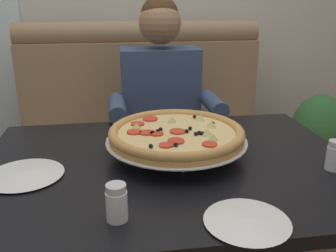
{
  "coord_description": "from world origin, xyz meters",
  "views": [
    {
      "loc": [
        -0.18,
        -1.12,
        1.26
      ],
      "look_at": [
        0.0,
        0.06,
        0.85
      ],
      "focal_mm": 39.54,
      "sensor_mm": 36.0,
      "label": 1
    }
  ],
  "objects_px": {
    "shaker_oregano": "(334,157)",
    "plate_near_left": "(25,173)",
    "diner_main": "(163,112)",
    "booth_bench": "(146,150)",
    "pizza": "(176,134)",
    "dining_table": "(170,184)",
    "plate_near_right": "(247,219)",
    "potted_plant": "(317,142)",
    "shaker_parmesan": "(117,205)"
  },
  "relations": [
    {
      "from": "shaker_oregano",
      "to": "plate_near_left",
      "type": "bearing_deg",
      "value": 174.2
    },
    {
      "from": "diner_main",
      "to": "shaker_oregano",
      "type": "distance_m",
      "value": 0.91
    },
    {
      "from": "booth_bench",
      "to": "pizza",
      "type": "relative_size",
      "value": 3.04
    },
    {
      "from": "booth_bench",
      "to": "diner_main",
      "type": "xyz_separation_m",
      "value": [
        0.07,
        -0.27,
        0.31
      ]
    },
    {
      "from": "dining_table",
      "to": "pizza",
      "type": "bearing_deg",
      "value": 56.92
    },
    {
      "from": "booth_bench",
      "to": "dining_table",
      "type": "xyz_separation_m",
      "value": [
        0.0,
        -0.93,
        0.25
      ]
    },
    {
      "from": "plate_near_right",
      "to": "potted_plant",
      "type": "xyz_separation_m",
      "value": [
        0.97,
        1.29,
        -0.36
      ]
    },
    {
      "from": "diner_main",
      "to": "plate_near_right",
      "type": "distance_m",
      "value": 1.05
    },
    {
      "from": "potted_plant",
      "to": "booth_bench",
      "type": "bearing_deg",
      "value": 178.97
    },
    {
      "from": "plate_near_right",
      "to": "potted_plant",
      "type": "distance_m",
      "value": 1.65
    },
    {
      "from": "dining_table",
      "to": "potted_plant",
      "type": "distance_m",
      "value": 1.45
    },
    {
      "from": "booth_bench",
      "to": "shaker_oregano",
      "type": "relative_size",
      "value": 15.21
    },
    {
      "from": "booth_bench",
      "to": "shaker_parmesan",
      "type": "bearing_deg",
      "value": -98.33
    },
    {
      "from": "shaker_parmesan",
      "to": "plate_near_left",
      "type": "distance_m",
      "value": 0.4
    },
    {
      "from": "pizza",
      "to": "plate_near_right",
      "type": "relative_size",
      "value": 2.26
    },
    {
      "from": "booth_bench",
      "to": "diner_main",
      "type": "height_order",
      "value": "diner_main"
    },
    {
      "from": "booth_bench",
      "to": "plate_near_right",
      "type": "xyz_separation_m",
      "value": [
        0.13,
        -1.31,
        0.35
      ]
    },
    {
      "from": "plate_near_left",
      "to": "pizza",
      "type": "bearing_deg",
      "value": 9.67
    },
    {
      "from": "booth_bench",
      "to": "shaker_parmesan",
      "type": "distance_m",
      "value": 1.32
    },
    {
      "from": "booth_bench",
      "to": "shaker_oregano",
      "type": "xyz_separation_m",
      "value": [
        0.51,
        -1.06,
        0.38
      ]
    },
    {
      "from": "diner_main",
      "to": "plate_near_left",
      "type": "relative_size",
      "value": 5.34
    },
    {
      "from": "shaker_oregano",
      "to": "booth_bench",
      "type": "bearing_deg",
      "value": 115.64
    },
    {
      "from": "potted_plant",
      "to": "plate_near_right",
      "type": "bearing_deg",
      "value": -126.93
    },
    {
      "from": "potted_plant",
      "to": "dining_table",
      "type": "bearing_deg",
      "value": -140.5
    },
    {
      "from": "booth_bench",
      "to": "plate_near_right",
      "type": "distance_m",
      "value": 1.36
    },
    {
      "from": "dining_table",
      "to": "shaker_oregano",
      "type": "relative_size",
      "value": 12.98
    },
    {
      "from": "pizza",
      "to": "plate_near_right",
      "type": "distance_m",
      "value": 0.45
    },
    {
      "from": "diner_main",
      "to": "pizza",
      "type": "xyz_separation_m",
      "value": [
        -0.04,
        -0.61,
        0.11
      ]
    },
    {
      "from": "dining_table",
      "to": "pizza",
      "type": "relative_size",
      "value": 2.59
    },
    {
      "from": "booth_bench",
      "to": "plate_near_left",
      "type": "height_order",
      "value": "booth_bench"
    },
    {
      "from": "diner_main",
      "to": "booth_bench",
      "type": "bearing_deg",
      "value": 104.33
    },
    {
      "from": "dining_table",
      "to": "diner_main",
      "type": "relative_size",
      "value": 0.99
    },
    {
      "from": "booth_bench",
      "to": "plate_near_left",
      "type": "distance_m",
      "value": 1.13
    },
    {
      "from": "shaker_oregano",
      "to": "plate_near_right",
      "type": "height_order",
      "value": "shaker_oregano"
    },
    {
      "from": "diner_main",
      "to": "shaker_parmesan",
      "type": "height_order",
      "value": "diner_main"
    },
    {
      "from": "plate_near_left",
      "to": "potted_plant",
      "type": "distance_m",
      "value": 1.86
    },
    {
      "from": "dining_table",
      "to": "plate_near_left",
      "type": "relative_size",
      "value": 5.26
    },
    {
      "from": "booth_bench",
      "to": "potted_plant",
      "type": "height_order",
      "value": "booth_bench"
    },
    {
      "from": "diner_main",
      "to": "shaker_parmesan",
      "type": "relative_size",
      "value": 13.16
    },
    {
      "from": "booth_bench",
      "to": "pizza",
      "type": "height_order",
      "value": "booth_bench"
    },
    {
      "from": "shaker_parmesan",
      "to": "potted_plant",
      "type": "relative_size",
      "value": 0.14
    },
    {
      "from": "shaker_parmesan",
      "to": "plate_near_left",
      "type": "height_order",
      "value": "shaker_parmesan"
    },
    {
      "from": "diner_main",
      "to": "shaker_parmesan",
      "type": "xyz_separation_m",
      "value": [
        -0.25,
        -0.98,
        0.07
      ]
    },
    {
      "from": "shaker_oregano",
      "to": "potted_plant",
      "type": "relative_size",
      "value": 0.14
    },
    {
      "from": "shaker_oregano",
      "to": "plate_near_right",
      "type": "xyz_separation_m",
      "value": [
        -0.38,
        -0.25,
        -0.03
      ]
    },
    {
      "from": "booth_bench",
      "to": "potted_plant",
      "type": "relative_size",
      "value": 2.1
    },
    {
      "from": "shaker_parmesan",
      "to": "shaker_oregano",
      "type": "relative_size",
      "value": 1.0
    },
    {
      "from": "diner_main",
      "to": "plate_near_left",
      "type": "height_order",
      "value": "diner_main"
    },
    {
      "from": "plate_near_left",
      "to": "potted_plant",
      "type": "bearing_deg",
      "value": 31.17
    },
    {
      "from": "dining_table",
      "to": "shaker_oregano",
      "type": "xyz_separation_m",
      "value": [
        0.51,
        -0.14,
        0.13
      ]
    }
  ]
}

